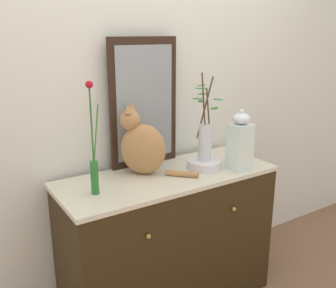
# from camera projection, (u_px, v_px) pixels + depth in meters

# --- Properties ---
(wall_back) EXTENTS (4.40, 0.08, 2.60)m
(wall_back) POSITION_uv_depth(u_px,v_px,m) (139.00, 87.00, 2.31)
(wall_back) COLOR silver
(wall_back) RESTS_ON ground_plane
(sideboard) EXTENTS (1.27, 0.52, 0.84)m
(sideboard) POSITION_uv_depth(u_px,v_px,m) (168.00, 240.00, 2.30)
(sideboard) COLOR #2F210F
(sideboard) RESTS_ON ground_plane
(mirror_leaning) EXTENTS (0.44, 0.03, 0.76)m
(mirror_leaning) POSITION_uv_depth(u_px,v_px,m) (144.00, 103.00, 2.24)
(mirror_leaning) COLOR black
(mirror_leaning) RESTS_ON sideboard
(cat_sitting) EXTENTS (0.38, 0.38, 0.41)m
(cat_sitting) POSITION_uv_depth(u_px,v_px,m) (142.00, 146.00, 2.14)
(cat_sitting) COLOR #AF7C4A
(cat_sitting) RESTS_ON sideboard
(vase_slim_green) EXTENTS (0.06, 0.04, 0.57)m
(vase_slim_green) POSITION_uv_depth(u_px,v_px,m) (94.00, 161.00, 1.87)
(vase_slim_green) COLOR #276F2E
(vase_slim_green) RESTS_ON sideboard
(bowl_porcelain) EXTENTS (0.20, 0.20, 0.05)m
(bowl_porcelain) POSITION_uv_depth(u_px,v_px,m) (204.00, 164.00, 2.26)
(bowl_porcelain) COLOR white
(bowl_porcelain) RESTS_ON sideboard
(vase_glass_clear) EXTENTS (0.16, 0.22, 0.51)m
(vase_glass_clear) POSITION_uv_depth(u_px,v_px,m) (205.00, 137.00, 2.22)
(vase_glass_clear) COLOR silver
(vase_glass_clear) RESTS_ON bowl_porcelain
(jar_lidded_porcelain) EXTENTS (0.12, 0.12, 0.36)m
(jar_lidded_porcelain) POSITION_uv_depth(u_px,v_px,m) (240.00, 142.00, 2.22)
(jar_lidded_porcelain) COLOR white
(jar_lidded_porcelain) RESTS_ON sideboard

